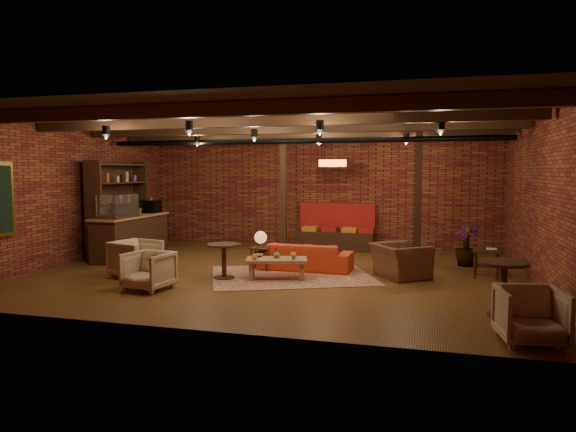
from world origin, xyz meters
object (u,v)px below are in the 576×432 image
(sofa, at_px, (305,256))
(side_table_lamp, at_px, (261,240))
(armchair_b, at_px, (148,269))
(round_table_right, at_px, (503,280))
(side_table_book, at_px, (487,252))
(coffee_table, at_px, (276,261))
(armchair_a, at_px, (136,257))
(round_table_left, at_px, (224,255))
(plant_tall, at_px, (468,204))
(armchair_far, at_px, (531,313))
(armchair_right, at_px, (400,255))

(sofa, bearing_deg, side_table_lamp, 18.54)
(armchair_b, distance_m, round_table_right, 5.95)
(side_table_book, bearing_deg, armchair_b, -155.59)
(coffee_table, height_order, round_table_right, round_table_right)
(side_table_lamp, bearing_deg, armchair_a, -148.51)
(sofa, xyz_separation_m, round_table_left, (-1.36, -1.32, 0.18))
(coffee_table, bearing_deg, round_table_left, -165.76)
(sofa, distance_m, round_table_right, 4.58)
(coffee_table, height_order, side_table_book, coffee_table)
(plant_tall, bearing_deg, armchair_b, -145.07)
(coffee_table, xyz_separation_m, round_table_right, (3.98, -1.71, 0.19))
(round_table_left, relative_size, plant_tall, 0.25)
(round_table_right, xyz_separation_m, plant_tall, (-0.22, 4.20, 0.86))
(armchair_a, bearing_deg, armchair_far, -93.58)
(armchair_a, relative_size, armchair_b, 1.09)
(coffee_table, xyz_separation_m, side_table_book, (4.05, 1.22, 0.16))
(armchair_b, xyz_separation_m, armchair_right, (4.34, 2.28, 0.07))
(side_table_lamp, xyz_separation_m, side_table_book, (4.63, 0.44, -0.12))
(sofa, bearing_deg, round_table_left, 45.62)
(side_table_book, bearing_deg, armchair_far, -88.65)
(round_table_right, bearing_deg, coffee_table, 156.73)
(armchair_a, xyz_separation_m, side_table_book, (6.84, 1.80, 0.11))
(armchair_b, relative_size, side_table_book, 1.28)
(side_table_book, bearing_deg, plant_tall, 102.96)
(armchair_right, distance_m, plant_tall, 2.41)
(round_table_left, height_order, side_table_book, round_table_left)
(coffee_table, xyz_separation_m, side_table_lamp, (-0.58, 0.78, 0.28))
(armchair_right, bearing_deg, sofa, 45.97)
(sofa, relative_size, armchair_b, 2.63)
(round_table_right, bearing_deg, plant_tall, 92.98)
(round_table_left, xyz_separation_m, armchair_b, (-0.96, -1.26, -0.09))
(side_table_book, xyz_separation_m, armchair_far, (0.10, -4.08, -0.14))
(plant_tall, bearing_deg, side_table_lamp, -158.51)
(armchair_right, relative_size, plant_tall, 0.37)
(sofa, relative_size, armchair_far, 2.60)
(plant_tall, bearing_deg, armchair_far, -85.85)
(armchair_right, bearing_deg, armchair_b, 82.03)
(armchair_b, bearing_deg, armchair_far, -3.47)
(side_table_lamp, distance_m, armchair_a, 2.60)
(armchair_far, bearing_deg, sofa, 126.44)
(armchair_far, bearing_deg, plant_tall, 86.51)
(coffee_table, height_order, armchair_b, armchair_b)
(armchair_a, relative_size, round_table_right, 1.01)
(round_table_left, distance_m, round_table_right, 5.19)
(armchair_right, relative_size, round_table_right, 1.27)
(round_table_right, xyz_separation_m, armchair_far, (0.17, -1.15, -0.17))
(side_table_book, height_order, round_table_right, round_table_right)
(sofa, distance_m, coffee_table, 1.12)
(sofa, bearing_deg, armchair_a, 29.00)
(armchair_a, height_order, armchair_b, armchair_a)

